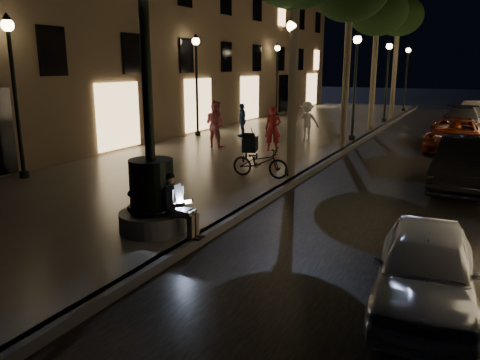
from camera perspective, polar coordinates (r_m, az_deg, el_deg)
The scene contains 26 objects.
ground at distance 21.26m, azimuth 13.56°, elevation 3.81°, with size 120.00×120.00×0.00m, color black.
cobble_lane at distance 20.79m, azimuth 21.62°, elevation 3.03°, with size 6.00×45.00×0.02m, color black.
promenade at distance 22.49m, azimuth 3.61°, elevation 4.96°, with size 8.00×45.00×0.20m, color slate.
curb_strip at distance 21.25m, azimuth 13.58°, elevation 4.08°, with size 0.25×45.00×0.20m, color #59595B.
fountain_lamppost at distance 9.69m, azimuth -10.72°, elevation -0.35°, with size 1.40×1.40×5.21m.
seated_man_laptop at distance 9.42m, azimuth -7.68°, elevation -2.71°, with size 0.90×0.31×1.27m.
tree_third at distance 26.05m, azimuth 16.44°, elevation 18.97°, with size 3.00×3.00×7.20m.
tree_far at distance 31.94m, azimuth 18.77°, elevation 18.28°, with size 3.00×3.00×7.50m.
lamp_curb_a at distance 14.35m, azimuth 6.30°, elevation 12.49°, with size 0.36×0.36×4.81m.
lamp_curb_b at distance 22.01m, azimuth 13.90°, elevation 12.60°, with size 0.36×0.36×4.81m.
lamp_curb_c at distance 29.85m, azimuth 17.55°, elevation 12.57°, with size 0.36×0.36×4.81m.
lamp_curb_d at distance 37.76m, azimuth 19.67°, elevation 12.54°, with size 0.36×0.36×4.81m.
lamp_left_a at distance 15.40m, azimuth -25.93°, elevation 11.31°, with size 0.36×0.36×4.81m.
lamp_left_b at distance 22.92m, azimuth -5.33°, elevation 12.96°, with size 0.36×0.36×4.81m.
lamp_left_c at distance 31.84m, azimuth 4.54°, elevation 13.19°, with size 0.36×0.36×4.81m.
stroller at distance 16.81m, azimuth 1.25°, elevation 4.34°, with size 0.70×1.15×1.16m.
car_front at distance 7.60m, azimuth 21.70°, elevation -9.91°, with size 1.44×3.57×1.22m, color #B3B7BC.
car_second at distance 15.22m, azimuth 26.06°, elevation 1.83°, with size 1.60×4.59×1.51m, color black.
car_third at distance 22.02m, azimuth 24.74°, elevation 5.05°, with size 2.24×4.87×1.35m, color maroon.
car_rear at distance 27.62m, azimuth 25.32°, elevation 6.57°, with size 1.97×4.84×1.40m, color #2B2A2F.
car_fifth at distance 32.24m, azimuth 26.75°, elevation 7.30°, with size 1.52×4.35×1.43m, color #A8A7A2.
pedestrian_red at distance 18.80m, azimuth 4.05°, elevation 6.25°, with size 0.65×0.42×1.77m, color #B22329.
pedestrian_pink at distance 19.65m, azimuth -3.02°, elevation 6.81°, with size 0.94×0.73×1.92m, color #D67180.
pedestrian_white at distance 21.71m, azimuth 8.15°, elevation 7.13°, with size 1.13×0.65×1.75m, color white.
pedestrian_blue at distance 22.59m, azimuth 0.24°, elevation 7.31°, with size 0.93×0.39×1.59m, color navy.
bicycle at distance 14.30m, azimuth 2.47°, elevation 2.19°, with size 0.62×1.78×0.94m, color black.
Camera 1 is at (4.79, -5.41, 3.53)m, focal length 35.00 mm.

